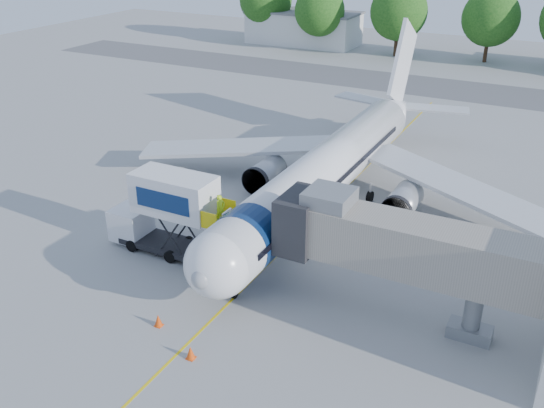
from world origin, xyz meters
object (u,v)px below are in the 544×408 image
at_px(catering_hiloader, 167,214).
at_px(ground_tug, 159,403).
at_px(jet_bridge, 391,243).
at_px(aircraft, 329,169).

height_order(catering_hiloader, ground_tug, catering_hiloader).
bearing_deg(ground_tug, catering_hiloader, 102.12).
bearing_deg(ground_tug, jet_bridge, 39.41).
xyz_separation_m(catering_hiloader, ground_tug, (8.00, -11.65, -2.08)).
height_order(aircraft, catering_hiloader, aircraft).
distance_m(aircraft, catering_hiloader, 12.77).
xyz_separation_m(aircraft, catering_hiloader, (-6.27, -11.12, -0.19)).
xyz_separation_m(jet_bridge, ground_tug, (-6.26, -11.65, -3.67)).
xyz_separation_m(jet_bridge, catering_hiloader, (-14.26, -0.00, -1.58)).
relative_size(catering_hiloader, ground_tug, 2.36).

